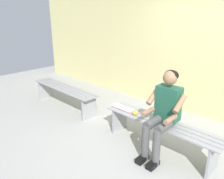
% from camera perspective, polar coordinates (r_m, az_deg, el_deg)
% --- Properties ---
extents(ground_plane, '(10.00, 7.00, 0.04)m').
position_cam_1_polar(ground_plane, '(3.81, -13.18, -13.87)').
color(ground_plane, '#9E9E99').
extents(brick_wall, '(9.50, 0.24, 2.75)m').
position_cam_1_polar(brick_wall, '(4.92, 18.43, 10.55)').
color(brick_wall, '#D1C684').
rests_on(brick_wall, ground).
extents(bench_near, '(1.90, 0.45, 0.47)m').
position_cam_1_polar(bench_near, '(3.52, 12.04, -9.55)').
color(bench_near, gray).
rests_on(bench_near, ground).
extents(bench_far, '(1.93, 0.45, 0.47)m').
position_cam_1_polar(bench_far, '(5.06, -12.02, -0.56)').
color(bench_far, gray).
rests_on(bench_far, ground).
extents(person_seated, '(0.50, 0.69, 1.27)m').
position_cam_1_polar(person_seated, '(3.25, 12.98, -5.38)').
color(person_seated, '#1E513D').
rests_on(person_seated, ground).
extents(apple, '(0.09, 0.09, 0.09)m').
position_cam_1_polar(apple, '(3.60, 5.90, -5.89)').
color(apple, gold).
rests_on(apple, bench_near).
extents(book_open, '(0.42, 0.17, 0.02)m').
position_cam_1_polar(book_open, '(3.84, 2.87, -4.69)').
color(book_open, white).
rests_on(book_open, bench_near).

